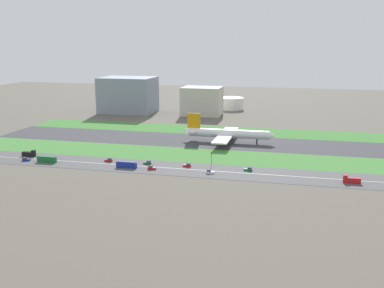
% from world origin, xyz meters
% --- Properties ---
extents(ground_plane, '(800.00, 800.00, 0.00)m').
position_xyz_m(ground_plane, '(0.00, 0.00, 0.00)').
color(ground_plane, '#5B564C').
extents(runway, '(280.00, 46.00, 0.10)m').
position_xyz_m(runway, '(0.00, 0.00, 0.05)').
color(runway, '#38383D').
rests_on(runway, ground_plane).
extents(grass_median_north, '(280.00, 36.00, 0.10)m').
position_xyz_m(grass_median_north, '(0.00, 41.00, 0.05)').
color(grass_median_north, '#3D7A33').
rests_on(grass_median_north, ground_plane).
extents(grass_median_south, '(280.00, 36.00, 0.10)m').
position_xyz_m(grass_median_south, '(0.00, -41.00, 0.05)').
color(grass_median_south, '#427F38').
rests_on(grass_median_south, ground_plane).
extents(highway, '(280.00, 28.00, 0.10)m').
position_xyz_m(highway, '(0.00, -73.00, 0.05)').
color(highway, '#4C4C4F').
rests_on(highway, ground_plane).
extents(highway_centerline, '(266.00, 0.50, 0.01)m').
position_xyz_m(highway_centerline, '(0.00, -73.00, 0.11)').
color(highway_centerline, silver).
rests_on(highway_centerline, highway).
extents(airliner, '(65.00, 56.00, 19.70)m').
position_xyz_m(airliner, '(27.56, 0.00, 6.23)').
color(airliner, white).
rests_on(airliner, runway).
extents(car_5, '(4.40, 1.80, 2.00)m').
position_xyz_m(car_5, '(-6.87, -68.00, 0.92)').
color(car_5, '#19662D').
rests_on(car_5, highway).
extents(car_1, '(4.40, 1.80, 2.00)m').
position_xyz_m(car_1, '(51.09, -68.00, 0.92)').
color(car_1, '#19662D').
rests_on(car_1, highway).
extents(car_2, '(4.40, 1.80, 2.00)m').
position_xyz_m(car_2, '(-30.93, -68.00, 0.92)').
color(car_2, '#B2191E').
rests_on(car_2, highway).
extents(car_6, '(4.40, 1.80, 2.00)m').
position_xyz_m(car_6, '(-79.27, -78.00, 0.92)').
color(car_6, navy).
rests_on(car_6, highway).
extents(truck_0, '(8.40, 2.50, 4.00)m').
position_xyz_m(truck_0, '(103.29, -78.00, 1.67)').
color(truck_0, '#B2191E').
rests_on(truck_0, highway).
extents(truck_1, '(8.40, 2.50, 4.00)m').
position_xyz_m(truck_1, '(-83.38, -68.00, 1.67)').
color(truck_1, black).
rests_on(truck_1, highway).
extents(bus_0, '(11.60, 2.50, 3.50)m').
position_xyz_m(bus_0, '(-65.40, -78.00, 1.82)').
color(bus_0, '#19662D').
rests_on(bus_0, highway).
extents(car_0, '(4.40, 1.80, 2.00)m').
position_xyz_m(car_0, '(-1.19, -78.00, 0.92)').
color(car_0, '#B2191E').
rests_on(car_0, highway).
extents(car_3, '(4.40, 1.80, 2.00)m').
position_xyz_m(car_3, '(16.68, -68.00, 0.92)').
color(car_3, '#B2191E').
rests_on(car_3, highway).
extents(bus_1, '(11.60, 2.50, 3.50)m').
position_xyz_m(bus_1, '(-15.81, -78.00, 1.82)').
color(bus_1, navy).
rests_on(bus_1, highway).
extents(car_4, '(4.40, 1.80, 2.00)m').
position_xyz_m(car_4, '(31.56, -78.00, 0.92)').
color(car_4, silver).
rests_on(car_4, highway).
extents(traffic_light, '(0.36, 0.50, 7.20)m').
position_xyz_m(traffic_light, '(28.83, -60.01, 4.29)').
color(traffic_light, '#4C4C51').
rests_on(traffic_light, highway).
extents(terminal_building, '(51.87, 38.46, 34.64)m').
position_xyz_m(terminal_building, '(-90.00, 114.00, 17.32)').
color(terminal_building, gray).
rests_on(terminal_building, ground_plane).
extents(hangar_building, '(36.86, 26.98, 26.78)m').
position_xyz_m(hangar_building, '(-15.07, 114.00, 13.39)').
color(hangar_building, beige).
rests_on(hangar_building, ground_plane).
extents(fuel_tank_west, '(25.46, 25.46, 12.16)m').
position_xyz_m(fuel_tank_west, '(6.29, 159.00, 6.08)').
color(fuel_tank_west, silver).
rests_on(fuel_tank_west, ground_plane).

